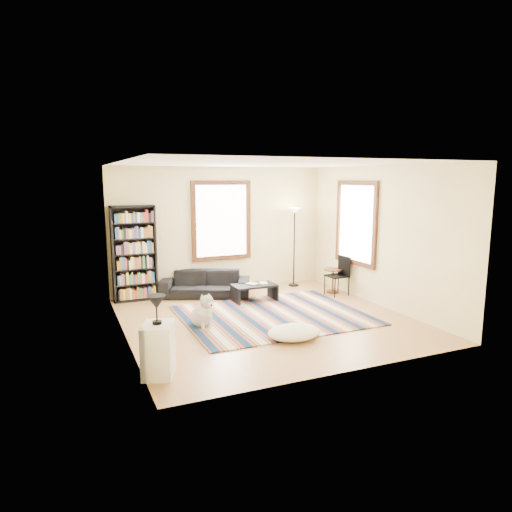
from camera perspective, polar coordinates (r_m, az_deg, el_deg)
name	(u,v)px	position (r m, az deg, el deg)	size (l,w,h in m)	color
floor	(267,322)	(8.44, 1.36, -8.25)	(5.00, 5.00, 0.10)	#A46E4B
ceiling	(268,161)	(8.03, 1.45, 11.83)	(5.00, 5.00, 0.10)	white
wall_back	(220,229)	(10.46, -4.47, 3.37)	(5.00, 0.10, 2.80)	beige
wall_front	(351,270)	(5.93, 11.80, -1.74)	(5.00, 0.10, 2.80)	beige
wall_left	(119,253)	(7.42, -16.77, 0.35)	(0.10, 5.00, 2.80)	beige
wall_right	(383,237)	(9.46, 15.59, 2.36)	(0.10, 5.00, 2.80)	beige
window_back	(221,221)	(10.36, -4.34, 4.43)	(1.20, 0.06, 1.60)	white
window_right	(356,223)	(10.02, 12.41, 4.04)	(0.06, 1.20, 1.60)	white
rug	(273,315)	(8.64, 2.16, -7.41)	(3.34, 2.67, 0.02)	#0D2645
sofa	(205,284)	(10.02, -6.35, -3.46)	(1.91, 0.75, 0.56)	black
bookshelf	(134,254)	(9.83, -15.00, 0.30)	(0.90, 0.30, 2.00)	black
coffee_table	(254,293)	(9.57, -0.22, -4.64)	(0.90, 0.50, 0.36)	black
book_a	(250,285)	(9.48, -0.77, -3.58)	(0.22, 0.16, 0.02)	beige
book_b	(260,283)	(9.62, 0.49, -3.40)	(0.16, 0.21, 0.02)	beige
floor_cushion	(294,332)	(7.45, 4.78, -9.48)	(0.89, 0.66, 0.22)	silver
floor_lamp	(294,247)	(10.83, 4.79, 1.08)	(0.30, 0.30, 1.86)	black
side_table	(333,281)	(10.42, 9.58, -3.06)	(0.40, 0.40, 0.54)	#4E2813
folding_chair	(337,276)	(10.17, 10.08, -2.47)	(0.42, 0.40, 0.86)	black
white_cabinet	(158,350)	(6.19, -12.13, -11.39)	(0.38, 0.50, 0.70)	white
table_lamp	(157,310)	(6.02, -12.32, -6.59)	(0.24, 0.24, 0.38)	black
dog	(201,310)	(8.01, -6.85, -6.71)	(0.43, 0.60, 0.60)	silver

